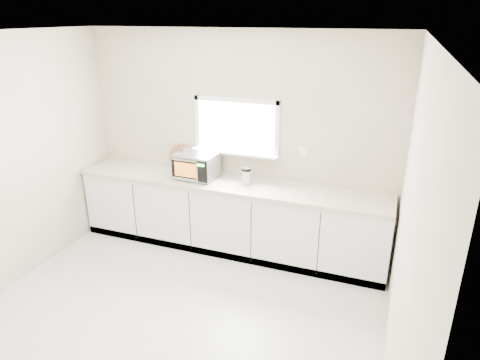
% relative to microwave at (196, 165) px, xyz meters
% --- Properties ---
extents(ground, '(4.00, 4.00, 0.00)m').
position_rel_microwave_xyz_m(ground, '(0.42, -1.68, -1.09)').
color(ground, beige).
rests_on(ground, ground).
extents(back_wall, '(4.00, 0.17, 2.70)m').
position_rel_microwave_xyz_m(back_wall, '(0.42, 0.31, 0.28)').
color(back_wall, beige).
rests_on(back_wall, ground).
extents(cabinets, '(3.92, 0.60, 0.88)m').
position_rel_microwave_xyz_m(cabinets, '(0.42, 0.02, -0.65)').
color(cabinets, silver).
rests_on(cabinets, ground).
extents(countertop, '(3.92, 0.64, 0.04)m').
position_rel_microwave_xyz_m(countertop, '(0.42, 0.01, -0.19)').
color(countertop, '#C0AD9E').
rests_on(countertop, cabinets).
extents(microwave, '(0.51, 0.43, 0.32)m').
position_rel_microwave_xyz_m(microwave, '(0.00, 0.00, 0.00)').
color(microwave, black).
rests_on(microwave, countertop).
extents(knife_block, '(0.17, 0.26, 0.34)m').
position_rel_microwave_xyz_m(knife_block, '(-0.21, 0.08, -0.02)').
color(knife_block, '#462A19').
rests_on(knife_block, countertop).
extents(cutting_board, '(0.32, 0.08, 0.32)m').
position_rel_microwave_xyz_m(cutting_board, '(-0.36, 0.26, -0.01)').
color(cutting_board, '#A66640').
rests_on(cutting_board, countertop).
extents(coffee_grinder, '(0.13, 0.13, 0.21)m').
position_rel_microwave_xyz_m(coffee_grinder, '(0.65, 0.02, -0.06)').
color(coffee_grinder, '#BABCC2').
rests_on(coffee_grinder, countertop).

